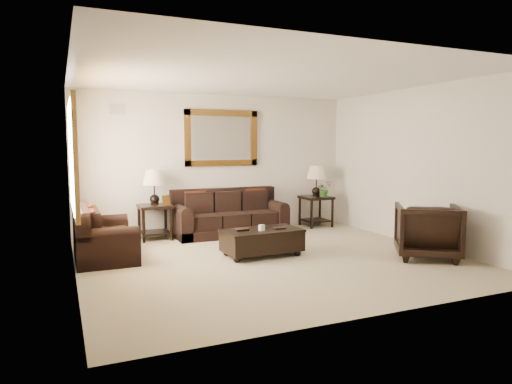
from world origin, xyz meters
name	(u,v)px	position (x,y,z in m)	size (l,w,h in m)	color
room	(272,170)	(0.00, 0.00, 1.35)	(5.51, 5.01, 2.71)	gray
window	(73,157)	(-2.70, 0.90, 1.55)	(0.07, 1.96, 1.66)	white
mirror	(222,138)	(0.07, 2.47, 1.85)	(1.50, 0.06, 1.10)	#4C2C0F
air_vent	(117,109)	(-1.90, 2.48, 2.35)	(0.25, 0.02, 0.18)	#999999
sofa	(229,218)	(0.07, 2.08, 0.31)	(2.12, 0.92, 0.87)	black
loveseat	(101,239)	(-2.36, 1.05, 0.30)	(0.85, 1.44, 0.81)	black
end_table_left	(154,194)	(-1.32, 2.17, 0.83)	(0.58, 0.58, 1.27)	black
end_table_right	(316,187)	(2.06, 2.17, 0.84)	(0.58, 0.58, 1.29)	black
coffee_table	(262,239)	(-0.04, 0.26, 0.26)	(1.24, 0.71, 0.51)	black
armchair	(427,228)	(2.20, -0.88, 0.46)	(0.89, 0.83, 0.92)	black
potted_plant	(324,191)	(2.19, 2.06, 0.76)	(0.29, 0.33, 0.25)	#2D5B1F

